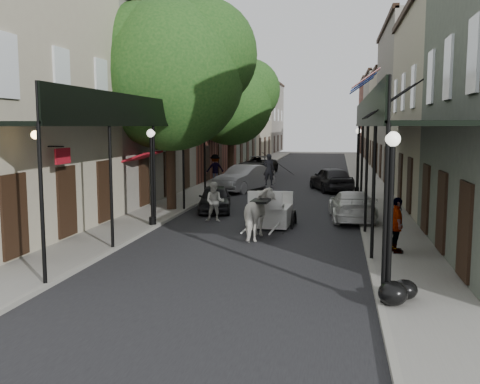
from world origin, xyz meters
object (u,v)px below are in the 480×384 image
at_px(tree_near, 179,70).
at_px(horse, 260,214).
at_px(car_left_far, 257,165).
at_px(tree_far, 236,99).
at_px(lamppost_right_near, 390,215).
at_px(car_left_near, 215,198).
at_px(car_left_mid, 244,178).
at_px(lamppost_left, 152,175).
at_px(car_right_far, 331,179).
at_px(pedestrian_sidewalk_left, 215,169).
at_px(carriage, 273,197).
at_px(car_right_near, 352,206).
at_px(pedestrian_walking, 215,202).
at_px(pedestrian_sidewalk_right, 397,225).
at_px(lamppost_right_far, 358,159).

relative_size(tree_near, horse, 4.64).
bearing_deg(tree_near, car_left_far, 88.29).
xyz_separation_m(tree_far, lamppost_right_near, (8.35, -26.18, -3.79)).
distance_m(car_left_near, car_left_mid, 7.97).
height_order(lamppost_left, car_right_far, lamppost_left).
relative_size(horse, pedestrian_sidewalk_left, 1.08).
relative_size(carriage, car_left_near, 0.82).
distance_m(tree_near, car_right_near, 9.82).
xyz_separation_m(lamppost_left, car_right_far, (6.70, 13.23, -1.29)).
bearing_deg(lamppost_left, car_left_near, 70.82).
height_order(lamppost_left, car_left_near, lamppost_left).
xyz_separation_m(lamppost_left, carriage, (4.55, 1.39, -0.91)).
relative_size(tree_near, carriage, 3.28).
relative_size(lamppost_left, carriage, 1.26).
bearing_deg(car_left_far, car_right_far, -53.43).
bearing_deg(car_left_far, car_left_near, -79.99).
bearing_deg(car_right_near, pedestrian_walking, 9.02).
relative_size(car_left_mid, car_right_far, 1.08).
bearing_deg(car_left_mid, pedestrian_walking, -65.18).
bearing_deg(carriage, tree_near, 151.59).
height_order(tree_far, car_left_far, tree_far).
bearing_deg(pedestrian_sidewalk_right, car_left_near, 39.51).
relative_size(car_left_near, car_left_far, 0.67).
distance_m(car_left_far, car_right_near, 22.40).
bearing_deg(car_right_far, lamppost_left, 45.38).
xyz_separation_m(lamppost_right_near, pedestrian_sidewalk_left, (-9.34, 23.75, -0.97)).
bearing_deg(lamppost_right_far, car_right_far, 140.74).
relative_size(carriage, car_left_far, 0.55).
relative_size(lamppost_left, pedestrian_sidewalk_right, 2.19).
bearing_deg(pedestrian_sidewalk_right, car_left_far, 11.83).
xyz_separation_m(lamppost_right_far, car_right_near, (-0.50, -9.00, -1.42)).
bearing_deg(car_right_near, pedestrian_sidewalk_left, -59.06).
xyz_separation_m(carriage, car_left_far, (-4.05, 22.82, -0.40)).
bearing_deg(car_left_far, pedestrian_walking, -78.79).
distance_m(lamppost_left, car_right_near, 8.38).
distance_m(horse, car_left_near, 6.37).
height_order(lamppost_left, pedestrian_walking, lamppost_left).
bearing_deg(car_left_near, tree_far, 85.80).
height_order(lamppost_right_far, car_left_mid, lamppost_right_far).
bearing_deg(lamppost_right_far, car_right_near, -93.18).
bearing_deg(tree_near, pedestrian_sidewalk_left, 95.15).
height_order(horse, pedestrian_sidewalk_right, pedestrian_sidewalk_right).
relative_size(tree_near, car_left_near, 2.70).
bearing_deg(lamppost_right_far, tree_near, -136.69).
distance_m(pedestrian_sidewalk_left, car_left_far, 8.63).
bearing_deg(car_left_mid, car_left_near, -68.44).
bearing_deg(car_left_far, tree_far, -88.96).
height_order(carriage, car_left_near, carriage).
distance_m(pedestrian_sidewalk_right, car_right_far, 16.51).
height_order(horse, car_left_mid, horse).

